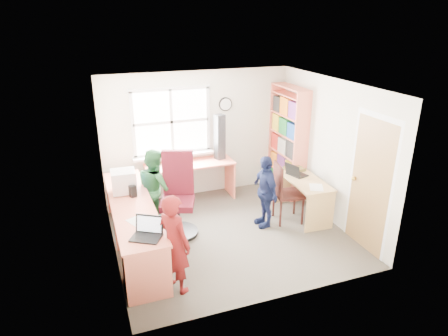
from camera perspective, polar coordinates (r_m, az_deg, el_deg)
name	(u,v)px	position (r m, az deg, el deg)	size (l,w,h in m)	color
room	(228,161)	(6.16, 0.58, 0.98)	(3.64, 3.44, 2.44)	#464037
l_desk	(151,231)	(5.85, -10.42, -8.83)	(2.38, 2.95, 0.75)	#FF8265
right_desk	(304,189)	(7.07, 11.32, -3.00)	(0.60, 1.21, 0.68)	#DDB16E
bookshelf	(287,143)	(7.83, 9.05, 3.49)	(0.30, 1.02, 2.10)	#FF8265
swivel_chair	(178,199)	(6.43, -6.58, -4.45)	(0.80, 0.80, 1.35)	black
wooden_chair	(284,191)	(6.80, 8.62, -3.21)	(0.52, 0.52, 1.04)	#391713
crt_monitor	(124,182)	(6.33, -14.12, -1.90)	(0.38, 0.34, 0.36)	silver
laptop_left	(147,232)	(5.12, -10.89, -8.97)	(0.46, 0.44, 0.25)	black
laptop_right	(295,173)	(7.11, 10.13, -0.66)	(0.37, 0.40, 0.23)	black
speaker_a	(133,191)	(6.19, -12.90, -3.25)	(0.12, 0.12, 0.18)	black
speaker_b	(128,178)	(6.66, -13.57, -1.46)	(0.12, 0.12, 0.20)	black
cd_tower	(220,137)	(7.51, -0.62, 4.44)	(0.20, 0.19, 0.86)	black
game_box	(294,169)	(7.36, 10.01, -0.10)	(0.36, 0.36, 0.06)	#B51629
paper_a	(139,222)	(5.50, -12.10, -7.49)	(0.33, 0.38, 0.00)	white
paper_b	(316,187)	(6.72, 13.05, -2.71)	(0.33, 0.37, 0.00)	white
potted_plant	(170,157)	(7.38, -7.69, 1.62)	(0.16, 0.13, 0.30)	#327D3E
person_red	(174,244)	(5.09, -7.11, -10.70)	(0.49, 0.32, 1.34)	maroon
person_green	(155,189)	(6.63, -9.76, -2.91)	(0.65, 0.51, 1.35)	#2A6936
person_navy	(265,191)	(6.61, 5.88, -3.33)	(0.72, 0.30, 1.23)	#151D42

